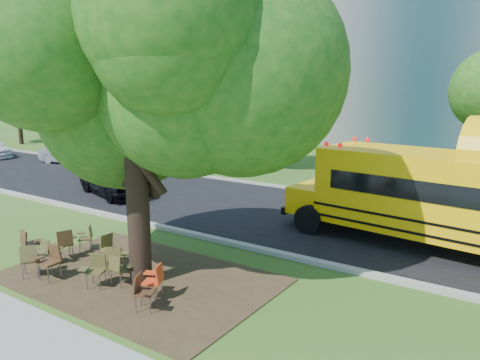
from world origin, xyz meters
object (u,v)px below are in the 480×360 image
Objects in this scene: chair_1 at (49,249)px; pedestrian_a at (112,149)px; black_car at (113,179)px; chair_3 at (50,258)px; bg_car_silver at (69,154)px; pedestrian_b at (99,148)px; chair_4 at (120,267)px; chair_6 at (155,278)px; main_tree at (131,61)px; chair_9 at (87,235)px; chair_0 at (29,241)px; chair_5 at (95,267)px; bg_car_red at (119,164)px; chair_8 at (65,241)px; chair_7 at (142,289)px; chair_11 at (116,257)px; chair_10 at (109,247)px; chair_2 at (31,257)px.

pedestrian_a reaches higher than chair_1.
chair_3 is at bearing -123.22° from black_car.
pedestrian_b is (0.35, 2.10, 0.18)m from bg_car_silver.
bg_car_silver is (-16.94, 10.99, 0.09)m from chair_4.
chair_6 is 11.29m from black_car.
main_tree is at bearing -154.45° from chair_3.
chair_1 is at bearing -116.45° from pedestrian_a.
chair_1 is 0.95× the size of chair_9.
chair_9 is (0.85, 1.36, -0.04)m from chair_0.
black_car is at bearing -69.20° from chair_5.
chair_0 is 0.18× the size of bg_car_red.
chair_8 is 17.86m from pedestrian_a.
chair_5 is at bearing -168.23° from chair_3.
chair_9 is (-4.21, 1.82, -0.03)m from chair_7.
chair_11 is at bearing -110.82° from pedestrian_a.
main_tree is 5.24m from chair_10.
chair_8 is at bearing -132.39° from bg_car_red.
chair_11 is (1.20, 1.13, -0.06)m from chair_3.
bg_car_silver is at bearing 144.44° from chair_1.
chair_10 reaches higher than chair_6.
chair_9 is at bearing -139.69° from chair_7.
chair_3 is 1.40m from chair_5.
chair_11 is 19.42m from bg_car_silver.
chair_8 is 1.14× the size of chair_9.
black_car reaches higher than chair_6.
pedestrian_b is at bearing 107.93° from chair_11.
chair_6 is 0.18× the size of bg_car_red.
pedestrian_b reaches higher than black_car.
chair_1 is at bearing -177.63° from chair_4.
bg_car_silver is at bearing 82.24° from black_car.
chair_0 is at bearing -175.65° from chair_1.
chair_8 reaches higher than chair_4.
chair_10 is at bearing -143.63° from chair_7.
chair_4 is at bearing -68.49° from chair_11.
chair_0 is at bearing 13.12° from pedestrian_b.
chair_3 is 1.09× the size of chair_7.
chair_11 is 0.17× the size of bg_car_red.
chair_6 is at bearing 73.08° from chair_10.
chair_2 is 14.15m from bg_car_red.
black_car reaches higher than chair_2.
chair_9 is 0.17× the size of bg_car_red.
chair_10 is (1.03, 1.71, -0.02)m from chair_2.
chair_3 reaches higher than chair_8.
chair_9 is at bearing 165.71° from main_tree.
main_tree is 5.77m from chair_2.
bg_car_silver is at bearing 146.92° from chair_4.
pedestrian_b is at bearing 138.84° from chair_1.
chair_5 is 1.73m from chair_6.
main_tree is 5.95m from chair_9.
pedestrian_a is (-7.41, 6.39, 0.05)m from black_car.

